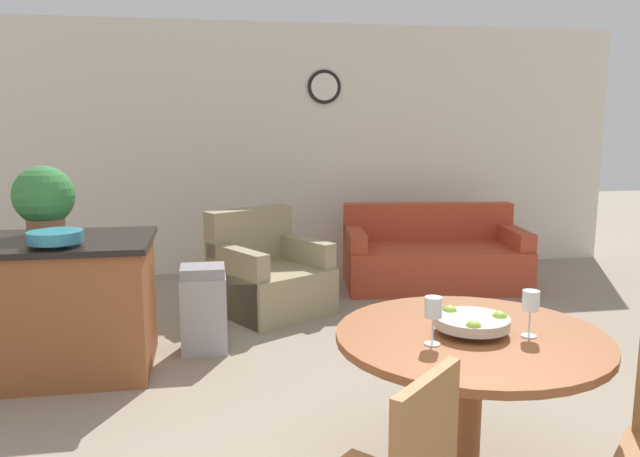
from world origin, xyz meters
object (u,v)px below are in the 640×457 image
teal_bowl (55,237)px  armchair (268,278)px  wine_glass_left (433,310)px  trash_bin (204,309)px  fruit_bowl (472,322)px  potted_plant (44,199)px  wine_glass_right (531,303)px  kitchen_island (68,305)px  dining_table (470,373)px  couch (433,258)px

teal_bowl → armchair: teal_bowl is taller
wine_glass_left → trash_bin: bearing=113.4°
fruit_bowl → potted_plant: (-2.17, 2.03, 0.32)m
potted_plant → wine_glass_right: bearing=-41.5°
wine_glass_left → armchair: bearing=97.2°
kitchen_island → trash_bin: bearing=13.0°
dining_table → potted_plant: size_ratio=2.43×
couch → kitchen_island: bearing=-144.7°
dining_table → teal_bowl: 2.61m
kitchen_island → potted_plant: bearing=128.9°
dining_table → wine_glass_left: (-0.21, -0.10, 0.32)m
fruit_bowl → teal_bowl: size_ratio=0.95×
kitchen_island → armchair: 1.82m
teal_bowl → couch: (3.15, 1.93, -0.68)m
wine_glass_left → trash_bin: wine_glass_left is taller
fruit_bowl → wine_glass_left: (-0.21, -0.10, 0.10)m
wine_glass_right → couch: wine_glass_right is taller
wine_glass_left → teal_bowl: 2.49m
kitchen_island → fruit_bowl: bearing=-42.5°
trash_bin → wine_glass_left: bearing=-66.6°
wine_glass_left → fruit_bowl: bearing=25.2°
kitchen_island → armchair: (1.43, 1.11, -0.15)m
wine_glass_left → teal_bowl: teal_bowl is taller
fruit_bowl → kitchen_island: kitchen_island is taller
couch → teal_bowl: bearing=-141.3°
dining_table → wine_glass_left: bearing=-154.4°
fruit_bowl → wine_glass_left: 0.25m
dining_table → teal_bowl: size_ratio=3.48×
wine_glass_left → wine_glass_right: size_ratio=1.00×
potted_plant → couch: bearing=24.7°
teal_bowl → potted_plant: size_ratio=0.70×
wine_glass_left → potted_plant: (-1.96, 2.13, 0.22)m
couch → fruit_bowl: bearing=-100.6°
teal_bowl → armchair: (1.42, 1.35, -0.66)m
wine_glass_left → potted_plant: potted_plant is taller
couch → wine_glass_right: bearing=-97.1°
wine_glass_right → couch: (0.92, 3.63, -0.64)m
teal_bowl → dining_table: bearing=-38.8°
armchair → fruit_bowl: bearing=-108.9°
armchair → trash_bin: bearing=-151.3°
wine_glass_left → teal_bowl: size_ratio=0.60×
teal_bowl → kitchen_island: bearing=93.0°
wine_glass_right → potted_plant: size_ratio=0.42×
fruit_bowl → wine_glass_left: size_ratio=1.59×
wine_glass_left → armchair: (-0.39, 3.07, -0.63)m
kitchen_island → trash_bin: size_ratio=1.77×
wine_glass_right → teal_bowl: bearing=142.8°
potted_plant → dining_table: bearing=-43.1°
wine_glass_right → trash_bin: bearing=122.5°
potted_plant → couch: potted_plant is taller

